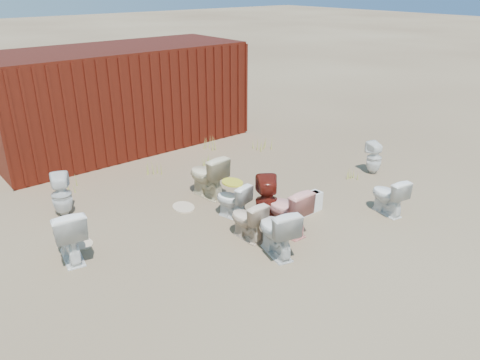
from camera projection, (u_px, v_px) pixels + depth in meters
ground at (262, 219)px, 8.17m from camera, size 100.00×100.00×0.00m
shipping_container at (120, 98)px, 11.38m from camera, size 6.00×2.40×2.40m
toilet_front_a at (68, 233)px, 6.88m from camera, size 0.61×0.90×0.84m
toilet_front_pink at (287, 210)px, 7.60m from camera, size 0.46×0.80×0.82m
toilet_front_c at (277, 231)px, 7.00m from camera, size 0.63×0.87×0.80m
toilet_front_maroon at (267, 202)px, 7.83m from camera, size 0.55×0.55×0.87m
toilet_front_e at (388, 196)px, 8.26m from camera, size 0.49×0.73×0.69m
toilet_back_a at (62, 195)px, 8.19m from camera, size 0.45×0.45×0.77m
toilet_back_beige_left at (247, 220)px, 7.45m from camera, size 0.38×0.66×0.67m
toilet_back_beige_right at (207, 176)px, 8.88m from camera, size 0.55×0.87×0.85m
toilet_back_yellowlid at (232, 200)px, 8.12m from camera, size 0.50×0.71×0.66m
toilet_back_e at (374, 158)px, 9.97m from camera, size 0.38×0.39×0.70m
yellow_lid at (232, 182)px, 7.98m from camera, size 0.33×0.42×0.02m
loose_tank at (309, 203)px, 8.36m from camera, size 0.50×0.20×0.35m
loose_lid_near at (184, 207)px, 8.58m from camera, size 0.44×0.54×0.02m
loose_lid_far at (79, 243)px, 7.41m from camera, size 0.52×0.57×0.02m
weed_clump_a at (71, 185)px, 9.19m from camera, size 0.36×0.36×0.27m
weed_clump_b at (205, 161)px, 10.37m from camera, size 0.32×0.32×0.28m
weed_clump_c at (262, 143)px, 11.49m from camera, size 0.36×0.36×0.29m
weed_clump_d at (152, 168)px, 9.97m from camera, size 0.30×0.30×0.30m
weed_clump_e at (210, 143)px, 11.41m from camera, size 0.34×0.34×0.34m
weed_clump_f at (354, 174)px, 9.71m from camera, size 0.28×0.28×0.25m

